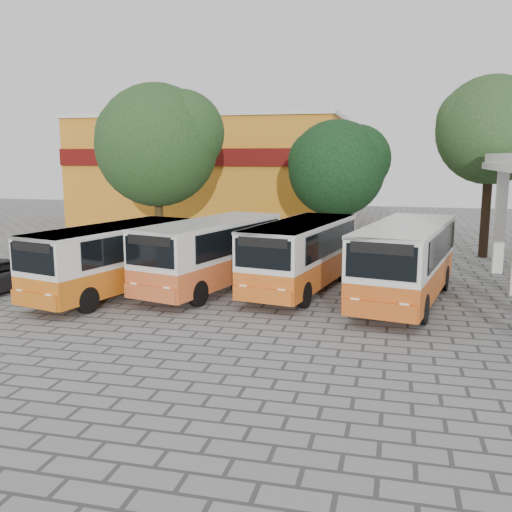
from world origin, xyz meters
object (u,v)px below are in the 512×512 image
(bus_centre_right, at_px, (302,251))
(bus_far_right, at_px, (406,257))
(bus_far_left, at_px, (113,256))
(bus_centre_left, at_px, (211,250))

(bus_centre_right, bearing_deg, bus_far_right, -2.64)
(bus_far_left, relative_size, bus_far_right, 0.94)
(bus_centre_left, height_order, bus_centre_right, bus_centre_left)
(bus_centre_left, distance_m, bus_centre_right, 3.58)
(bus_far_right, bearing_deg, bus_centre_left, -170.74)
(bus_centre_left, distance_m, bus_far_right, 7.49)
(bus_far_left, bearing_deg, bus_centre_left, 43.91)
(bus_far_left, height_order, bus_far_right, bus_far_right)
(bus_centre_left, xyz_separation_m, bus_far_right, (7.48, -0.28, 0.07))
(bus_centre_left, relative_size, bus_far_right, 0.97)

